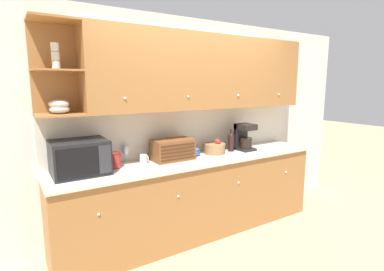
{
  "coord_description": "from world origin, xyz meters",
  "views": [
    {
      "loc": [
        -1.88,
        -3.19,
        1.81
      ],
      "look_at": [
        0.0,
        -0.21,
        1.21
      ],
      "focal_mm": 28.0,
      "sensor_mm": 36.0,
      "label": 1
    }
  ],
  "objects_px": {
    "mug": "(144,159)",
    "wine_glass": "(126,151)",
    "coffee_maker": "(244,137)",
    "bread_box": "(173,150)",
    "bowl_stack_on_counter": "(194,152)",
    "fruit_basket": "(215,148)",
    "wine_bottle": "(231,141)",
    "storage_canister": "(115,160)",
    "microwave": "(80,157)"
  },
  "relations": [
    {
      "from": "wine_glass",
      "to": "fruit_basket",
      "type": "height_order",
      "value": "wine_glass"
    },
    {
      "from": "microwave",
      "to": "fruit_basket",
      "type": "distance_m",
      "value": 1.63
    },
    {
      "from": "wine_bottle",
      "to": "wine_glass",
      "type": "bearing_deg",
      "value": 173.62
    },
    {
      "from": "mug",
      "to": "bread_box",
      "type": "xyz_separation_m",
      "value": [
        0.35,
        -0.02,
        0.07
      ]
    },
    {
      "from": "microwave",
      "to": "storage_canister",
      "type": "distance_m",
      "value": 0.36
    },
    {
      "from": "wine_glass",
      "to": "wine_bottle",
      "type": "relative_size",
      "value": 0.69
    },
    {
      "from": "bowl_stack_on_counter",
      "to": "microwave",
      "type": "bearing_deg",
      "value": -177.25
    },
    {
      "from": "microwave",
      "to": "wine_glass",
      "type": "xyz_separation_m",
      "value": [
        0.52,
        0.17,
        -0.03
      ]
    },
    {
      "from": "bread_box",
      "to": "mug",
      "type": "bearing_deg",
      "value": 176.3
    },
    {
      "from": "storage_canister",
      "to": "wine_glass",
      "type": "xyz_separation_m",
      "value": [
        0.17,
        0.14,
        0.05
      ]
    },
    {
      "from": "wine_glass",
      "to": "storage_canister",
      "type": "bearing_deg",
      "value": -139.89
    },
    {
      "from": "fruit_basket",
      "to": "coffee_maker",
      "type": "bearing_deg",
      "value": -4.26
    },
    {
      "from": "bowl_stack_on_counter",
      "to": "coffee_maker",
      "type": "height_order",
      "value": "coffee_maker"
    },
    {
      "from": "mug",
      "to": "fruit_basket",
      "type": "relative_size",
      "value": 0.38
    },
    {
      "from": "bowl_stack_on_counter",
      "to": "bread_box",
      "type": "bearing_deg",
      "value": -170.78
    },
    {
      "from": "bread_box",
      "to": "bowl_stack_on_counter",
      "type": "bearing_deg",
      "value": 9.22
    },
    {
      "from": "wine_bottle",
      "to": "mug",
      "type": "bearing_deg",
      "value": 179.15
    },
    {
      "from": "mug",
      "to": "bowl_stack_on_counter",
      "type": "xyz_separation_m",
      "value": [
        0.68,
        0.03,
        -0.01
      ]
    },
    {
      "from": "bowl_stack_on_counter",
      "to": "coffee_maker",
      "type": "xyz_separation_m",
      "value": [
        0.73,
        -0.08,
        0.13
      ]
    },
    {
      "from": "storage_canister",
      "to": "coffee_maker",
      "type": "xyz_separation_m",
      "value": [
        1.73,
        -0.04,
        0.1
      ]
    },
    {
      "from": "microwave",
      "to": "wine_glass",
      "type": "distance_m",
      "value": 0.55
    },
    {
      "from": "storage_canister",
      "to": "wine_bottle",
      "type": "bearing_deg",
      "value": -0.38
    },
    {
      "from": "fruit_basket",
      "to": "coffee_maker",
      "type": "distance_m",
      "value": 0.47
    },
    {
      "from": "mug",
      "to": "wine_bottle",
      "type": "bearing_deg",
      "value": -0.85
    },
    {
      "from": "bread_box",
      "to": "fruit_basket",
      "type": "bearing_deg",
      "value": 0.37
    },
    {
      "from": "wine_glass",
      "to": "coffee_maker",
      "type": "xyz_separation_m",
      "value": [
        1.56,
        -0.19,
        0.04
      ]
    },
    {
      "from": "storage_canister",
      "to": "fruit_basket",
      "type": "xyz_separation_m",
      "value": [
        1.28,
        -0.01,
        -0.01
      ]
    },
    {
      "from": "microwave",
      "to": "bread_box",
      "type": "distance_m",
      "value": 1.02
    },
    {
      "from": "storage_canister",
      "to": "mug",
      "type": "relative_size",
      "value": 1.62
    },
    {
      "from": "mug",
      "to": "coffee_maker",
      "type": "xyz_separation_m",
      "value": [
        1.41,
        -0.05,
        0.13
      ]
    },
    {
      "from": "bread_box",
      "to": "coffee_maker",
      "type": "relative_size",
      "value": 1.32
    },
    {
      "from": "mug",
      "to": "coffee_maker",
      "type": "relative_size",
      "value": 0.29
    },
    {
      "from": "bread_box",
      "to": "coffee_maker",
      "type": "xyz_separation_m",
      "value": [
        1.06,
        -0.03,
        0.06
      ]
    },
    {
      "from": "storage_canister",
      "to": "mug",
      "type": "distance_m",
      "value": 0.32
    },
    {
      "from": "storage_canister",
      "to": "wine_glass",
      "type": "bearing_deg",
      "value": 40.11
    },
    {
      "from": "coffee_maker",
      "to": "bread_box",
      "type": "bearing_deg",
      "value": 178.39
    },
    {
      "from": "bread_box",
      "to": "bowl_stack_on_counter",
      "type": "relative_size",
      "value": 3.04
    },
    {
      "from": "storage_canister",
      "to": "coffee_maker",
      "type": "height_order",
      "value": "coffee_maker"
    },
    {
      "from": "mug",
      "to": "wine_glass",
      "type": "bearing_deg",
      "value": 138.62
    },
    {
      "from": "wine_glass",
      "to": "bread_box",
      "type": "distance_m",
      "value": 0.52
    },
    {
      "from": "bowl_stack_on_counter",
      "to": "fruit_basket",
      "type": "height_order",
      "value": "fruit_basket"
    },
    {
      "from": "mug",
      "to": "bowl_stack_on_counter",
      "type": "height_order",
      "value": "mug"
    },
    {
      "from": "bread_box",
      "to": "fruit_basket",
      "type": "height_order",
      "value": "bread_box"
    },
    {
      "from": "mug",
      "to": "wine_bottle",
      "type": "relative_size",
      "value": 0.35
    },
    {
      "from": "storage_canister",
      "to": "bread_box",
      "type": "bearing_deg",
      "value": -1.25
    },
    {
      "from": "storage_canister",
      "to": "coffee_maker",
      "type": "relative_size",
      "value": 0.47
    },
    {
      "from": "mug",
      "to": "fruit_basket",
      "type": "bearing_deg",
      "value": -1.11
    },
    {
      "from": "bowl_stack_on_counter",
      "to": "mug",
      "type": "bearing_deg",
      "value": -177.37
    },
    {
      "from": "fruit_basket",
      "to": "wine_bottle",
      "type": "xyz_separation_m",
      "value": [
        0.26,
        0.0,
        0.06
      ]
    },
    {
      "from": "coffee_maker",
      "to": "mug",
      "type": "bearing_deg",
      "value": 177.87
    }
  ]
}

